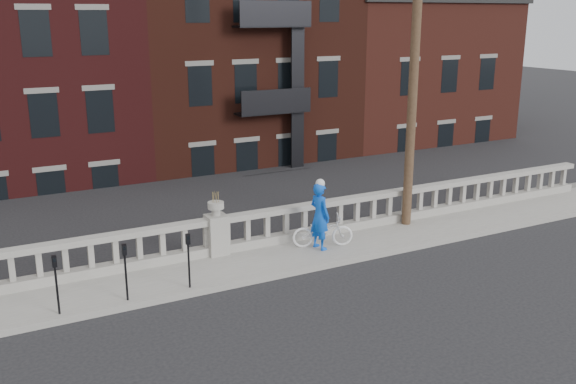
% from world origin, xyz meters
% --- Properties ---
extents(ground, '(120.00, 120.00, 0.00)m').
position_xyz_m(ground, '(0.00, 0.00, 0.00)').
color(ground, black).
rests_on(ground, ground).
extents(sidewalk, '(32.00, 2.20, 0.15)m').
position_xyz_m(sidewalk, '(0.00, 3.00, 0.07)').
color(sidewalk, gray).
rests_on(sidewalk, ground).
extents(balustrade, '(28.00, 0.34, 1.03)m').
position_xyz_m(balustrade, '(0.00, 3.95, 0.64)').
color(balustrade, gray).
rests_on(balustrade, sidewalk).
extents(planter_pedestal, '(0.55, 0.55, 1.76)m').
position_xyz_m(planter_pedestal, '(0.00, 3.95, 0.83)').
color(planter_pedestal, gray).
rests_on(planter_pedestal, sidewalk).
extents(lower_level, '(80.00, 44.00, 20.80)m').
position_xyz_m(lower_level, '(0.56, 23.04, 2.63)').
color(lower_level, '#605E59').
rests_on(lower_level, ground).
extents(utility_pole, '(1.60, 0.28, 10.00)m').
position_xyz_m(utility_pole, '(6.20, 3.60, 5.24)').
color(utility_pole, '#422D1E').
rests_on(utility_pole, sidewalk).
extents(parking_meter_b, '(0.10, 0.09, 1.36)m').
position_xyz_m(parking_meter_b, '(-4.43, 2.15, 1.00)').
color(parking_meter_b, black).
rests_on(parking_meter_b, sidewalk).
extents(parking_meter_c, '(0.10, 0.09, 1.36)m').
position_xyz_m(parking_meter_c, '(-2.93, 2.15, 1.00)').
color(parking_meter_c, black).
rests_on(parking_meter_c, sidewalk).
extents(parking_meter_d, '(0.10, 0.09, 1.36)m').
position_xyz_m(parking_meter_d, '(-1.43, 2.15, 1.00)').
color(parking_meter_d, black).
rests_on(parking_meter_d, sidewalk).
extents(bicycle, '(1.82, 1.15, 0.90)m').
position_xyz_m(bicycle, '(2.84, 3.09, 0.60)').
color(bicycle, white).
rests_on(bicycle, sidewalk).
extents(cyclist, '(0.58, 0.77, 1.90)m').
position_xyz_m(cyclist, '(2.68, 2.99, 1.10)').
color(cyclist, blue).
rests_on(cyclist, sidewalk).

